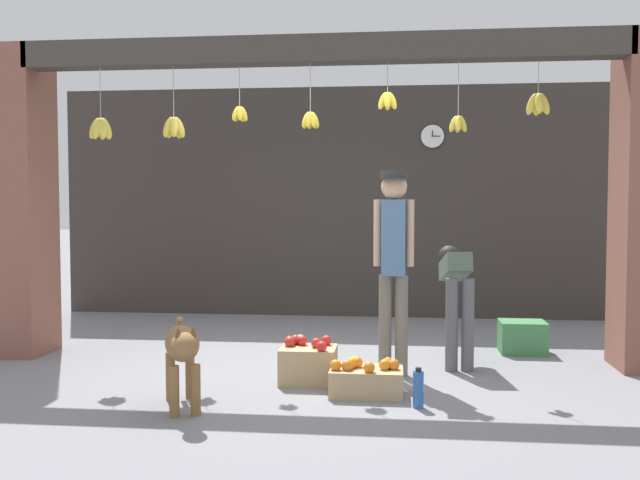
# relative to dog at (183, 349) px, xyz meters

# --- Properties ---
(ground_plane) EXTENTS (60.00, 60.00, 0.00)m
(ground_plane) POSITION_rel_dog_xyz_m (0.80, 1.35, -0.43)
(ground_plane) COLOR gray
(shop_back_wall) EXTENTS (7.33, 0.12, 2.96)m
(shop_back_wall) POSITION_rel_dog_xyz_m (0.80, 4.30, 1.04)
(shop_back_wall) COLOR #38332D
(shop_back_wall) RESTS_ON ground_plane
(shop_pillar_left) EXTENTS (0.70, 0.60, 2.96)m
(shop_pillar_left) POSITION_rel_dog_xyz_m (-2.22, 1.65, 1.04)
(shop_pillar_left) COLOR brown
(shop_pillar_left) RESTS_ON ground_plane
(storefront_awning) EXTENTS (5.43, 0.33, 0.91)m
(storefront_awning) POSITION_rel_dog_xyz_m (0.76, 1.47, 2.35)
(storefront_awning) COLOR #3D3833
(dog) EXTENTS (0.46, 0.85, 0.64)m
(dog) POSITION_rel_dog_xyz_m (0.00, 0.00, 0.00)
(dog) COLOR olive
(dog) RESTS_ON ground_plane
(shopkeeper) EXTENTS (0.34, 0.29, 1.75)m
(shopkeeper) POSITION_rel_dog_xyz_m (1.49, 1.16, 0.61)
(shopkeeper) COLOR #6B665B
(shopkeeper) RESTS_ON ground_plane
(worker_stooping) EXTENTS (0.28, 0.82, 1.07)m
(worker_stooping) POSITION_rel_dog_xyz_m (2.05, 1.59, 0.27)
(worker_stooping) COLOR #56565B
(worker_stooping) RESTS_ON ground_plane
(fruit_crate_oranges) EXTENTS (0.56, 0.37, 0.29)m
(fruit_crate_oranges) POSITION_rel_dog_xyz_m (1.29, 0.51, -0.31)
(fruit_crate_oranges) COLOR tan
(fruit_crate_oranges) RESTS_ON ground_plane
(fruit_crate_apples) EXTENTS (0.45, 0.37, 0.38)m
(fruit_crate_apples) POSITION_rel_dog_xyz_m (0.80, 0.82, -0.27)
(fruit_crate_apples) COLOR tan
(fruit_crate_apples) RESTS_ON ground_plane
(produce_box_green) EXTENTS (0.44, 0.36, 0.31)m
(produce_box_green) POSITION_rel_dog_xyz_m (2.75, 2.20, -0.28)
(produce_box_green) COLOR #42844C
(produce_box_green) RESTS_ON ground_plane
(water_bottle) EXTENTS (0.08, 0.08, 0.29)m
(water_bottle) POSITION_rel_dog_xyz_m (1.68, 0.21, -0.30)
(water_bottle) COLOR #2D60AD
(water_bottle) RESTS_ON ground_plane
(wall_clock) EXTENTS (0.31, 0.03, 0.31)m
(wall_clock) POSITION_rel_dog_xyz_m (1.96, 4.23, 1.88)
(wall_clock) COLOR black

